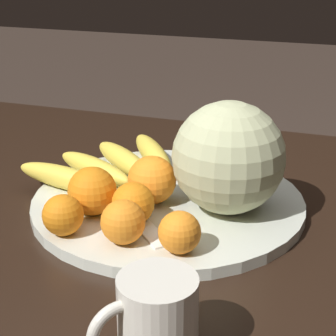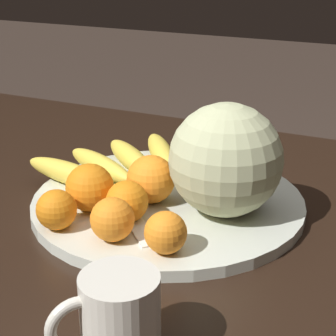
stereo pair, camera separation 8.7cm
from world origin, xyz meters
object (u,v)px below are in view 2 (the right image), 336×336
(orange_top_small, at_px, (56,210))
(orange_back_right, at_px, (166,233))
(banana_bunch, at_px, (119,162))
(orange_front_right, at_px, (151,179))
(orange_front_left, at_px, (127,202))
(kitchen_table, at_px, (153,264))
(orange_mid_center, at_px, (90,187))
(fruit_bowl, at_px, (168,201))
(ceramic_mug, at_px, (117,318))
(melon, at_px, (226,160))
(orange_back_left, at_px, (114,220))
(produce_tag, at_px, (142,232))

(orange_top_small, bearing_deg, orange_back_right, -177.78)
(banana_bunch, distance_m, orange_front_right, 0.13)
(orange_front_left, xyz_separation_m, orange_front_right, (-0.00, -0.07, 0.01))
(orange_front_left, xyz_separation_m, orange_back_right, (-0.09, 0.05, -0.00))
(kitchen_table, distance_m, orange_front_left, 0.15)
(orange_front_left, distance_m, orange_mid_center, 0.07)
(banana_bunch, distance_m, orange_mid_center, 0.15)
(fruit_bowl, bearing_deg, orange_mid_center, 45.46)
(kitchen_table, bearing_deg, ceramic_mug, 110.45)
(melon, bearing_deg, orange_top_small, 37.35)
(kitchen_table, relative_size, orange_back_left, 25.12)
(fruit_bowl, bearing_deg, produce_tag, 98.20)
(fruit_bowl, relative_size, orange_mid_center, 5.93)
(orange_front_left, height_order, produce_tag, orange_front_left)
(orange_front_right, xyz_separation_m, orange_top_small, (0.08, 0.13, -0.01))
(melon, bearing_deg, orange_back_right, 78.63)
(orange_mid_center, bearing_deg, melon, -156.93)
(kitchen_table, xyz_separation_m, orange_back_right, (-0.08, 0.12, 0.13))
(kitchen_table, distance_m, orange_back_right, 0.20)
(banana_bunch, distance_m, produce_tag, 0.22)
(melon, bearing_deg, fruit_bowl, -5.97)
(orange_mid_center, relative_size, produce_tag, 0.95)
(orange_mid_center, distance_m, orange_back_left, 0.10)
(orange_front_left, height_order, ceramic_mug, ceramic_mug)
(kitchen_table, xyz_separation_m, banana_bunch, (0.11, -0.09, 0.13))
(orange_back_left, distance_m, produce_tag, 0.05)
(orange_mid_center, distance_m, produce_tag, 0.12)
(orange_front_left, bearing_deg, orange_mid_center, -7.47)
(ceramic_mug, bearing_deg, melon, -89.19)
(produce_tag, bearing_deg, orange_front_left, 11.12)
(orange_front_left, relative_size, orange_mid_center, 0.85)
(banana_bunch, distance_m, orange_top_small, 0.21)
(kitchen_table, distance_m, fruit_bowl, 0.10)
(fruit_bowl, bearing_deg, melon, 174.03)
(orange_front_right, bearing_deg, orange_back_left, 93.95)
(orange_back_right, bearing_deg, melon, -101.37)
(kitchen_table, distance_m, ceramic_mug, 0.35)
(kitchen_table, relative_size, melon, 9.12)
(banana_bunch, bearing_deg, orange_back_right, 164.70)
(orange_top_small, bearing_deg, orange_back_left, -176.51)
(banana_bunch, xyz_separation_m, orange_top_small, (-0.02, 0.21, 0.01))
(banana_bunch, xyz_separation_m, orange_back_right, (-0.19, 0.21, 0.01))
(orange_front_left, bearing_deg, kitchen_table, -97.53)
(fruit_bowl, relative_size, ceramic_mug, 4.12)
(orange_mid_center, xyz_separation_m, ceramic_mug, (-0.19, 0.24, -0.01))
(orange_mid_center, relative_size, orange_top_small, 1.26)
(orange_front_right, distance_m, produce_tag, 0.11)
(melon, distance_m, ceramic_mug, 0.33)
(melon, relative_size, orange_back_left, 2.75)
(melon, relative_size, produce_tag, 2.20)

